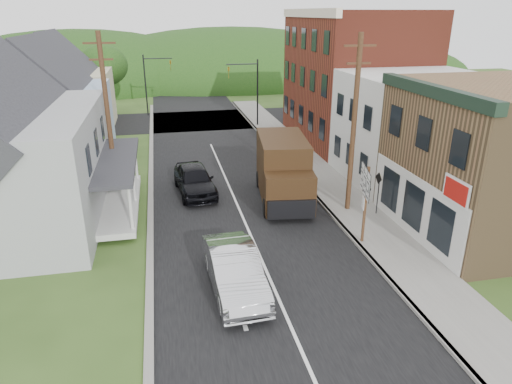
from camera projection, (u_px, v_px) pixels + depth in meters
ground at (258, 253)px, 20.02m from camera, size 120.00×120.00×0.00m
road at (225, 178)px, 29.12m from camera, size 9.00×90.00×0.02m
cross_road at (200, 120)px, 44.60m from camera, size 60.00×9.00×0.02m
sidewalk_right at (324, 181)px, 28.41m from camera, size 2.80×55.00×0.15m
curb_right at (303, 182)px, 28.15m from camera, size 0.20×55.00×0.15m
curb_left at (151, 194)px, 26.39m from camera, size 0.30×55.00×0.12m
storefront_tan at (499, 161)px, 20.91m from camera, size 8.00×8.00×7.00m
storefront_white at (413, 128)px, 27.83m from camera, size 8.00×7.00×6.50m
storefront_red at (353, 78)px, 35.83m from camera, size 8.00×12.00×10.00m
house_blue at (55, 106)px, 32.03m from camera, size 7.14×8.16×7.28m
house_cream at (69, 87)px, 40.12m from camera, size 7.14×8.16×7.28m
utility_pole_right at (354, 125)px, 22.57m from camera, size 1.60×0.26×9.00m
utility_pole_left at (108, 117)px, 24.35m from camera, size 1.60×0.26×9.00m
traffic_signal_right at (250, 85)px, 40.86m from camera, size 2.87×0.20×6.00m
traffic_signal_left at (152, 78)px, 45.58m from camera, size 2.87×0.20×6.00m
tree_left_d at (103, 66)px, 45.63m from camera, size 4.80×4.80×6.94m
forested_ridge at (183, 81)px, 70.08m from camera, size 90.00×30.00×16.00m
silver_sedan at (235, 271)px, 17.06m from camera, size 1.97×5.11×1.66m
dark_sedan at (195, 180)px, 26.30m from camera, size 2.44×5.11×1.69m
delivery_van at (283, 171)px, 25.00m from camera, size 3.28×6.48×3.47m
route_sign_cluster at (365, 194)px, 19.91m from camera, size 0.58×1.98×3.56m
warning_sign at (378, 187)px, 23.07m from camera, size 0.12×0.62×2.25m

